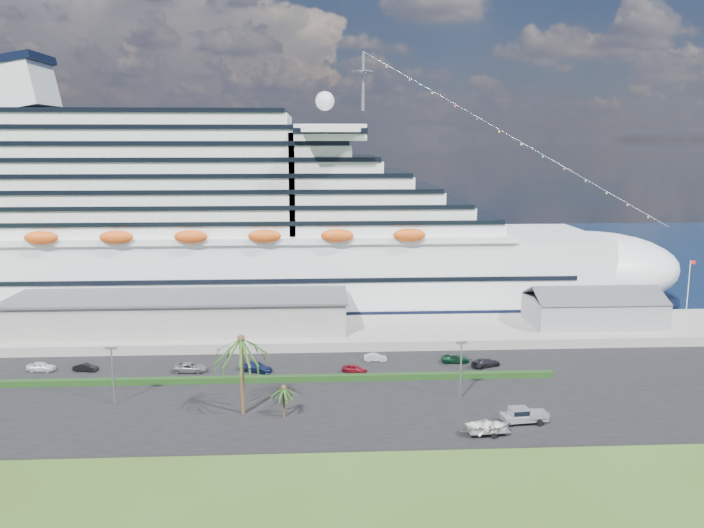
{
  "coord_description": "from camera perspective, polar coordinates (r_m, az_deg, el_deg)",
  "views": [
    {
      "loc": [
        -0.08,
        -82.87,
        36.0
      ],
      "look_at": [
        5.88,
        30.0,
        15.5
      ],
      "focal_mm": 35.0,
      "sensor_mm": 36.0,
      "label": 1
    }
  ],
  "objects": [
    {
      "name": "lamp_post_right",
      "position": [
        97.98,
        9.05,
        -8.09
      ],
      "size": [
        1.6,
        0.35,
        8.27
      ],
      "color": "gray",
      "rests_on": "asphalt_lot"
    },
    {
      "name": "parked_car_1",
      "position": [
        116.85,
        -21.27,
        -8.01
      ],
      "size": [
        3.96,
        1.95,
        1.25
      ],
      "primitive_type": "imported",
      "rotation": [
        0.0,
        0.0,
        1.4
      ],
      "color": "black",
      "rests_on": "asphalt_lot"
    },
    {
      "name": "boat_trailer",
      "position": [
        88.18,
        11.3,
        -13.07
      ],
      "size": [
        6.54,
        4.49,
        1.85
      ],
      "color": "gray",
      "rests_on": "asphalt_lot"
    },
    {
      "name": "terminal_building",
      "position": [
        129.14,
        -14.09,
        -3.92
      ],
      "size": [
        61.0,
        15.0,
        6.3
      ],
      "color": "gray",
      "rests_on": "wharf"
    },
    {
      "name": "asphalt_lot",
      "position": [
        100.51,
        -2.83,
        -10.68
      ],
      "size": [
        140.0,
        38.0,
        0.12
      ],
      "primitive_type": "cube",
      "color": "black",
      "rests_on": "ground"
    },
    {
      "name": "hedge",
      "position": [
        105.32,
        -7.26,
        -9.46
      ],
      "size": [
        88.0,
        1.1,
        0.9
      ],
      "primitive_type": "cube",
      "color": "#183210",
      "rests_on": "asphalt_lot"
    },
    {
      "name": "parked_car_3",
      "position": [
        109.84,
        -7.96,
        -8.47
      ],
      "size": [
        5.68,
        4.0,
        1.53
      ],
      "primitive_type": "imported",
      "rotation": [
        0.0,
        0.0,
        1.17
      ],
      "color": "#131D43",
      "rests_on": "asphalt_lot"
    },
    {
      "name": "port_shed",
      "position": [
        137.14,
        19.43,
        -3.64
      ],
      "size": [
        24.0,
        12.31,
        7.37
      ],
      "color": "gray",
      "rests_on": "wharf"
    },
    {
      "name": "parked_car_5",
      "position": [
        113.83,
        1.96,
        -7.77
      ],
      "size": [
        3.87,
        1.66,
        1.24
      ],
      "primitive_type": "imported",
      "rotation": [
        0.0,
        0.0,
        1.48
      ],
      "color": "silver",
      "rests_on": "asphalt_lot"
    },
    {
      "name": "lamp_post_left",
      "position": [
        99.88,
        -19.3,
        -8.19
      ],
      "size": [
        1.6,
        0.35,
        8.27
      ],
      "color": "gray",
      "rests_on": "asphalt_lot"
    },
    {
      "name": "wharf",
      "position": [
        127.78,
        -2.88,
        -5.68
      ],
      "size": [
        240.0,
        20.0,
        1.8
      ],
      "primitive_type": "cube",
      "color": "gray",
      "rests_on": "ground"
    },
    {
      "name": "parked_car_2",
      "position": [
        111.57,
        -13.28,
        -8.37
      ],
      "size": [
        5.39,
        2.8,
        1.45
      ],
      "primitive_type": "imported",
      "rotation": [
        0.0,
        0.0,
        1.49
      ],
      "color": "slate",
      "rests_on": "asphalt_lot"
    },
    {
      "name": "flagpole",
      "position": [
        144.16,
        26.17,
        -1.88
      ],
      "size": [
        1.08,
        0.16,
        12.0
      ],
      "color": "silver",
      "rests_on": "wharf"
    },
    {
      "name": "parked_car_6",
      "position": [
        114.41,
        8.59,
        -7.78
      ],
      "size": [
        4.74,
        2.32,
        1.3
      ],
      "primitive_type": "imported",
      "rotation": [
        0.0,
        0.0,
        1.53
      ],
      "color": "#0D351F",
      "rests_on": "asphalt_lot"
    },
    {
      "name": "cruise_ship",
      "position": [
        149.68,
        -11.25,
        2.67
      ],
      "size": [
        191.0,
        38.0,
        54.0
      ],
      "color": "silver",
      "rests_on": "ground"
    },
    {
      "name": "parked_car_7",
      "position": [
        113.07,
        11.06,
        -8.03
      ],
      "size": [
        5.37,
        3.85,
        1.44
      ],
      "primitive_type": "imported",
      "rotation": [
        0.0,
        0.0,
        1.98
      ],
      "color": "black",
      "rests_on": "asphalt_lot"
    },
    {
      "name": "parked_car_0",
      "position": [
        119.52,
        -24.42,
        -7.77
      ],
      "size": [
        4.5,
        2.2,
        1.48
      ],
      "primitive_type": "imported",
      "rotation": [
        0.0,
        0.0,
        1.46
      ],
      "color": "white",
      "rests_on": "asphalt_lot"
    },
    {
      "name": "ground",
      "position": [
        90.35,
        -2.8,
        -13.22
      ],
      "size": [
        420.0,
        420.0,
        0.0
      ],
      "primitive_type": "plane",
      "color": "#364D19",
      "rests_on": "ground"
    },
    {
      "name": "pickup_truck",
      "position": [
        92.66,
        14.08,
        -12.07
      ],
      "size": [
        6.07,
        2.81,
        2.07
      ],
      "color": "black",
      "rests_on": "asphalt_lot"
    },
    {
      "name": "parked_car_4",
      "position": [
        108.24,
        0.21,
        -8.7
      ],
      "size": [
        4.24,
        3.1,
        1.34
      ],
      "primitive_type": "imported",
      "rotation": [
        0.0,
        0.0,
        1.14
      ],
      "color": "maroon",
      "rests_on": "asphalt_lot"
    },
    {
      "name": "palm_short",
      "position": [
        91.39,
        -5.69,
        -10.49
      ],
      "size": [
        3.53,
        3.53,
        4.56
      ],
      "color": "#47301E",
      "rests_on": "ground"
    },
    {
      "name": "water",
      "position": [
        215.89,
        -2.96,
        0.67
      ],
      "size": [
        420.0,
        160.0,
        0.02
      ],
      "primitive_type": "cube",
      "color": "black",
      "rests_on": "ground"
    },
    {
      "name": "palm_tall",
      "position": [
        91.45,
        -9.18,
        -6.9
      ],
      "size": [
        8.82,
        8.82,
        11.13
      ],
      "color": "#47301E",
      "rests_on": "ground"
    }
  ]
}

